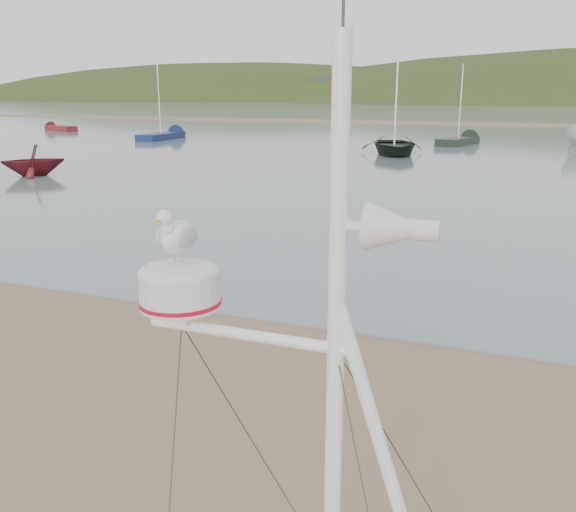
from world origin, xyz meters
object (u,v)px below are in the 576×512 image
(boat_dark, at_px, (396,109))
(dinghy_red_far, at_px, (55,128))
(sailboat_blue_near, at_px, (172,135))
(boat_red, at_px, (31,146))
(sailboat_dark_mid, at_px, (466,140))

(boat_dark, height_order, dinghy_red_far, boat_dark)
(boat_dark, distance_m, sailboat_blue_near, 20.78)
(sailboat_blue_near, bearing_deg, boat_red, -73.56)
(boat_dark, relative_size, dinghy_red_far, 1.05)
(boat_red, bearing_deg, dinghy_red_far, 172.89)
(sailboat_dark_mid, height_order, sailboat_blue_near, sailboat_blue_near)
(boat_dark, distance_m, sailboat_dark_mid, 10.64)
(boat_red, xyz_separation_m, dinghy_red_far, (-22.42, 26.39, -1.07))
(sailboat_blue_near, bearing_deg, boat_dark, -18.58)
(sailboat_dark_mid, bearing_deg, boat_dark, -108.04)
(boat_dark, xyz_separation_m, sailboat_blue_near, (-19.57, 6.58, -2.38))
(dinghy_red_far, bearing_deg, sailboat_blue_near, -15.56)
(sailboat_dark_mid, height_order, dinghy_red_far, sailboat_dark_mid)
(boat_dark, relative_size, sailboat_blue_near, 0.82)
(boat_dark, bearing_deg, sailboat_dark_mid, 54.62)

